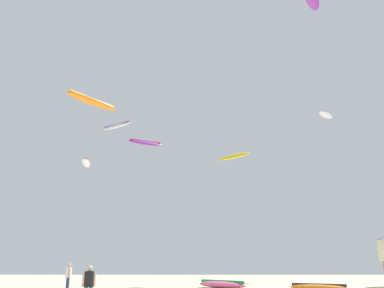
% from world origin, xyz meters
% --- Properties ---
extents(person_foreground, '(0.54, 0.37, 1.64)m').
position_xyz_m(person_foreground, '(-3.96, 5.89, 0.96)').
color(person_foreground, teal).
rests_on(person_foreground, ground).
extents(person_midground, '(0.39, 0.51, 1.74)m').
position_xyz_m(person_midground, '(-7.87, 15.86, 1.02)').
color(person_midground, navy).
rests_on(person_midground, ground).
extents(kite_grounded_near, '(4.09, 4.56, 0.57)m').
position_xyz_m(kite_grounded_near, '(2.14, 19.89, 0.28)').
color(kite_grounded_near, '#E5598C').
rests_on(kite_grounded_near, ground).
extents(kite_grounded_far, '(3.87, 3.10, 0.49)m').
position_xyz_m(kite_grounded_far, '(8.32, 17.02, 0.23)').
color(kite_grounded_far, orange).
rests_on(kite_grounded_far, ground).
extents(kite_aloft_0, '(1.32, 2.57, 0.51)m').
position_xyz_m(kite_aloft_0, '(-8.28, 19.28, 9.24)').
color(kite_aloft_0, white).
extents(kite_aloft_1, '(3.73, 4.34, 0.64)m').
position_xyz_m(kite_aloft_1, '(-7.42, 16.77, 13.33)').
color(kite_aloft_1, orange).
extents(kite_aloft_4, '(3.55, 3.24, 0.88)m').
position_xyz_m(kite_aloft_4, '(4.02, 27.86, 11.99)').
color(kite_aloft_4, yellow).
extents(kite_aloft_5, '(3.03, 3.05, 0.55)m').
position_xyz_m(kite_aloft_5, '(17.91, 40.79, 21.15)').
color(kite_aloft_5, white).
extents(kite_aloft_6, '(4.19, 3.32, 1.02)m').
position_xyz_m(kite_aloft_6, '(-9.13, 33.93, 17.37)').
color(kite_aloft_6, white).
extents(kite_aloft_7, '(3.30, 2.23, 0.79)m').
position_xyz_m(kite_aloft_7, '(-4.44, 24.88, 12.56)').
color(kite_aloft_7, purple).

